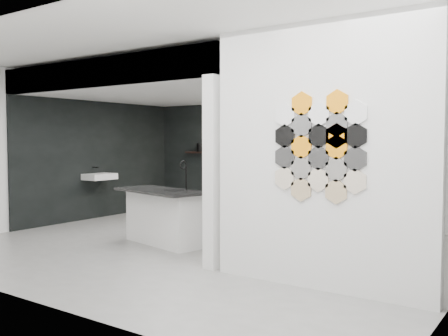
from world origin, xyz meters
TOP-DOWN VIEW (x-y plane):
  - floor at (0.00, 0.00)m, footprint 7.00×6.00m
  - partition_panel at (2.23, -1.00)m, footprint 2.45×0.15m
  - bay_clad_back at (-1.30, 2.97)m, footprint 4.40×0.04m
  - bay_clad_left at (-3.47, 1.00)m, footprint 0.04×4.00m
  - bulkhead at (-1.30, 1.00)m, footprint 4.40×4.00m
  - corner_column at (0.82, -1.00)m, footprint 0.16×0.16m
  - fascia_beam at (-1.30, -0.92)m, footprint 4.40×0.16m
  - wall_basin at (-3.24, 0.80)m, footprint 0.40×0.60m
  - display_shelf at (-1.20, 2.87)m, footprint 3.00×0.15m
  - kitchen_island at (-0.63, -0.23)m, footprint 1.68×1.02m
  - stockpot at (-2.29, 2.87)m, footprint 0.24×0.24m
  - kettle at (-0.41, 2.87)m, footprint 0.18×0.18m
  - glass_bowl at (0.15, 2.87)m, footprint 0.14×0.14m
  - glass_vase at (0.15, 2.87)m, footprint 0.13×0.13m
  - bottle_dark at (-1.40, 2.87)m, footprint 0.07×0.07m
  - utensil_cup at (-2.29, 2.87)m, footprint 0.09×0.09m
  - hex_tile_cluster at (2.26, -1.09)m, footprint 1.04×0.02m

SIDE VIEW (x-z plane):
  - floor at x=0.00m, z-range -0.01..0.00m
  - kitchen_island at x=-0.63m, z-range -0.21..1.06m
  - wall_basin at x=-3.24m, z-range 0.79..0.91m
  - bay_clad_back at x=-1.30m, z-range 0.00..2.35m
  - bay_clad_left at x=-3.47m, z-range 0.00..2.35m
  - corner_column at x=0.82m, z-range 0.00..2.35m
  - display_shelf at x=-1.20m, z-range 1.28..1.32m
  - glass_bowl at x=0.15m, z-range 1.32..1.41m
  - utensil_cup at x=-2.29m, z-range 1.32..1.41m
  - kettle at x=-0.41m, z-range 1.32..1.46m
  - glass_vase at x=0.15m, z-range 1.32..1.47m
  - partition_panel at x=2.23m, z-range 0.00..2.80m
  - bottle_dark at x=-1.40m, z-range 1.32..1.50m
  - stockpot at x=-2.29m, z-range 1.32..1.50m
  - hex_tile_cluster at x=2.26m, z-range 0.92..2.09m
  - bulkhead at x=-1.30m, z-range 2.35..2.75m
  - fascia_beam at x=-1.30m, z-range 2.35..2.75m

